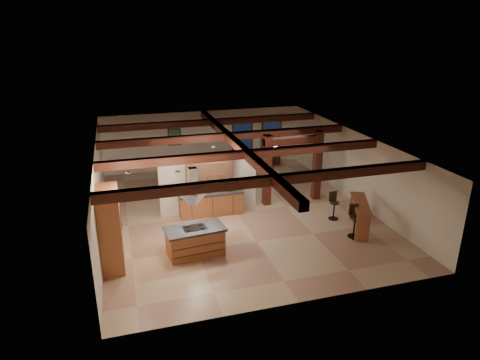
# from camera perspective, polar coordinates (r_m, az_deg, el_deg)

# --- Properties ---
(ground) EXTENTS (12.00, 12.00, 0.00)m
(ground) POSITION_cam_1_polar(r_m,az_deg,el_deg) (16.78, -0.43, -4.37)
(ground) COLOR #CDAA88
(ground) RESTS_ON ground
(room_walls) EXTENTS (12.00, 12.00, 12.00)m
(room_walls) POSITION_cam_1_polar(r_m,az_deg,el_deg) (16.12, -0.44, 1.40)
(room_walls) COLOR beige
(room_walls) RESTS_ON ground
(ceiling_beams) EXTENTS (10.00, 12.00, 0.28)m
(ceiling_beams) POSITION_cam_1_polar(r_m,az_deg,el_deg) (15.84, -0.45, 4.76)
(ceiling_beams) COLOR #3C160F
(ceiling_beams) RESTS_ON room_walls
(timber_posts) EXTENTS (2.50, 0.30, 2.90)m
(timber_posts) POSITION_cam_1_polar(r_m,az_deg,el_deg) (17.38, 7.06, 2.58)
(timber_posts) COLOR #3C160F
(timber_posts) RESTS_ON ground
(partition_wall) EXTENTS (3.80, 0.18, 2.20)m
(partition_wall) POSITION_cam_1_polar(r_m,az_deg,el_deg) (16.58, -4.24, -0.61)
(partition_wall) COLOR beige
(partition_wall) RESTS_ON ground
(pantry_cabinet) EXTENTS (0.67, 1.60, 2.40)m
(pantry_cabinet) POSITION_cam_1_polar(r_m,az_deg,el_deg) (13.39, -16.90, -6.23)
(pantry_cabinet) COLOR #A25634
(pantry_cabinet) RESTS_ON ground
(back_counter) EXTENTS (2.50, 0.66, 0.94)m
(back_counter) POSITION_cam_1_polar(r_m,az_deg,el_deg) (16.46, -3.89, -3.11)
(back_counter) COLOR #A25634
(back_counter) RESTS_ON ground
(upper_display_cabinet) EXTENTS (1.80, 0.36, 0.95)m
(upper_display_cabinet) POSITION_cam_1_polar(r_m,az_deg,el_deg) (16.16, -4.16, 1.65)
(upper_display_cabinet) COLOR #A25634
(upper_display_cabinet) RESTS_ON partition_wall
(range_hood) EXTENTS (1.10, 1.10, 1.40)m
(range_hood) POSITION_cam_1_polar(r_m,az_deg,el_deg) (13.23, -6.20, -2.98)
(range_hood) COLOR silver
(range_hood) RESTS_ON room_walls
(back_windows) EXTENTS (2.70, 0.07, 1.70)m
(back_windows) POSITION_cam_1_polar(r_m,az_deg,el_deg) (22.44, 2.29, 6.01)
(back_windows) COLOR #3C160F
(back_windows) RESTS_ON room_walls
(framed_art) EXTENTS (0.65, 0.05, 0.85)m
(framed_art) POSITION_cam_1_polar(r_m,az_deg,el_deg) (21.45, -8.71, 5.68)
(framed_art) COLOR #3C160F
(framed_art) RESTS_ON room_walls
(recessed_cans) EXTENTS (3.16, 2.46, 0.03)m
(recessed_cans) POSITION_cam_1_polar(r_m,az_deg,el_deg) (13.49, -8.58, 2.29)
(recessed_cans) COLOR silver
(recessed_cans) RESTS_ON room_walls
(kitchen_island) EXTENTS (1.95, 1.17, 0.93)m
(kitchen_island) POSITION_cam_1_polar(r_m,az_deg,el_deg) (13.80, -6.00, -8.02)
(kitchen_island) COLOR #A25634
(kitchen_island) RESTS_ON ground
(dining_table) EXTENTS (1.96, 1.41, 0.62)m
(dining_table) POSITION_cam_1_polar(r_m,az_deg,el_deg) (19.63, -2.09, 0.30)
(dining_table) COLOR #37140D
(dining_table) RESTS_ON ground
(sofa) EXTENTS (2.01, 1.03, 0.56)m
(sofa) POSITION_cam_1_polar(r_m,az_deg,el_deg) (22.28, 1.97, 2.64)
(sofa) COLOR black
(sofa) RESTS_ON ground
(microwave) EXTENTS (0.51, 0.40, 0.26)m
(microwave) POSITION_cam_1_polar(r_m,az_deg,el_deg) (16.40, -1.34, -0.91)
(microwave) COLOR silver
(microwave) RESTS_ON back_counter
(bar_counter) EXTENTS (1.28, 2.04, 1.06)m
(bar_counter) POSITION_cam_1_polar(r_m,az_deg,el_deg) (15.74, 15.68, -4.02)
(bar_counter) COLOR #A25634
(bar_counter) RESTS_ON ground
(side_table) EXTENTS (0.51, 0.51, 0.57)m
(side_table) POSITION_cam_1_polar(r_m,az_deg,el_deg) (22.66, 4.71, 2.90)
(side_table) COLOR #3C160F
(side_table) RESTS_ON ground
(table_lamp) EXTENTS (0.31, 0.31, 0.36)m
(table_lamp) POSITION_cam_1_polar(r_m,az_deg,el_deg) (22.50, 4.74, 4.22)
(table_lamp) COLOR black
(table_lamp) RESTS_ON side_table
(bar_stool_a) EXTENTS (0.38, 0.39, 1.01)m
(bar_stool_a) POSITION_cam_1_polar(r_m,az_deg,el_deg) (15.16, 15.37, -5.78)
(bar_stool_a) COLOR black
(bar_stool_a) RESTS_ON ground
(bar_stool_b) EXTENTS (0.40, 0.41, 1.16)m
(bar_stool_b) POSITION_cam_1_polar(r_m,az_deg,el_deg) (15.25, 14.99, -5.27)
(bar_stool_b) COLOR black
(bar_stool_b) RESTS_ON ground
(bar_stool_c) EXTENTS (0.37, 0.37, 1.05)m
(bar_stool_c) POSITION_cam_1_polar(r_m,az_deg,el_deg) (16.45, 12.39, -3.34)
(bar_stool_c) COLOR black
(bar_stool_c) RESTS_ON ground
(dining_chairs) EXTENTS (1.95, 1.95, 1.22)m
(dining_chairs) POSITION_cam_1_polar(r_m,az_deg,el_deg) (19.52, -2.10, 1.15)
(dining_chairs) COLOR #3C160F
(dining_chairs) RESTS_ON ground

